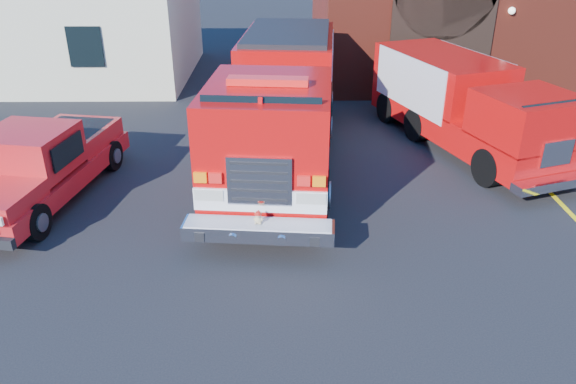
{
  "coord_description": "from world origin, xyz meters",
  "views": [
    {
      "loc": [
        -0.12,
        -10.99,
        6.15
      ],
      "look_at": [
        0.0,
        -1.2,
        1.3
      ],
      "focal_mm": 35.0,
      "sensor_mm": 36.0,
      "label": 1
    }
  ],
  "objects_px": {
    "side_building": "(66,21)",
    "fire_engine": "(281,103)",
    "pickup_truck": "(40,165)",
    "secondary_truck": "(464,102)"
  },
  "relations": [
    {
      "from": "side_building",
      "to": "pickup_truck",
      "type": "bearing_deg",
      "value": -74.92
    },
    {
      "from": "side_building",
      "to": "secondary_truck",
      "type": "height_order",
      "value": "side_building"
    },
    {
      "from": "pickup_truck",
      "to": "fire_engine",
      "type": "bearing_deg",
      "value": 22.53
    },
    {
      "from": "pickup_truck",
      "to": "side_building",
      "type": "bearing_deg",
      "value": 105.08
    },
    {
      "from": "pickup_truck",
      "to": "secondary_truck",
      "type": "distance_m",
      "value": 11.44
    },
    {
      "from": "fire_engine",
      "to": "secondary_truck",
      "type": "xyz_separation_m",
      "value": [
        5.26,
        0.93,
        -0.29
      ]
    },
    {
      "from": "side_building",
      "to": "secondary_truck",
      "type": "distance_m",
      "value": 16.51
    },
    {
      "from": "fire_engine",
      "to": "side_building",
      "type": "bearing_deg",
      "value": 133.23
    },
    {
      "from": "side_building",
      "to": "fire_engine",
      "type": "bearing_deg",
      "value": -46.77
    },
    {
      "from": "side_building",
      "to": "fire_engine",
      "type": "distance_m",
      "value": 12.96
    }
  ]
}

